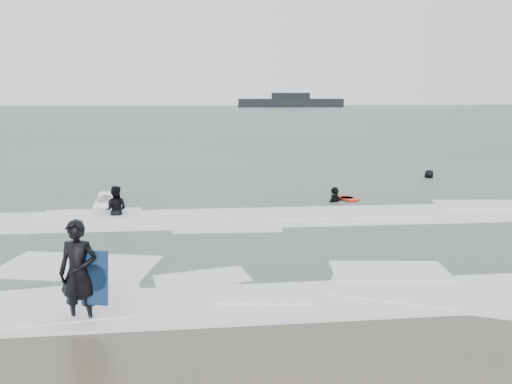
{
  "coord_description": "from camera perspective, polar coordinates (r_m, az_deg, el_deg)",
  "views": [
    {
      "loc": [
        -1.33,
        -9.59,
        4.0
      ],
      "look_at": [
        0.0,
        5.0,
        1.1
      ],
      "focal_mm": 35.0,
      "sensor_mm": 36.0,
      "label": 1
    }
  ],
  "objects": [
    {
      "name": "ground",
      "position": [
        10.47,
        2.54,
        -11.26
      ],
      "size": [
        320.0,
        320.0,
        0.0
      ],
      "primitive_type": "plane",
      "color": "brown",
      "rests_on": "ground"
    },
    {
      "name": "sea",
      "position": [
        89.68,
        -4.41,
        8.64
      ],
      "size": [
        320.0,
        320.0,
        0.0
      ],
      "primitive_type": "plane",
      "color": "#47544C",
      "rests_on": "ground"
    },
    {
      "name": "surfer_centre",
      "position": [
        9.67,
        -19.27,
        -13.9
      ],
      "size": [
        0.77,
        0.58,
        1.89
      ],
      "primitive_type": "imported",
      "rotation": [
        0.0,
        0.0,
        -0.21
      ],
      "color": "black",
      "rests_on": "ground"
    },
    {
      "name": "surfer_wading",
      "position": [
        17.08,
        -15.7,
        -2.77
      ],
      "size": [
        0.84,
        0.68,
        1.59
      ],
      "primitive_type": "imported",
      "rotation": [
        0.0,
        0.0,
        3.03
      ],
      "color": "black",
      "rests_on": "ground"
    },
    {
      "name": "surfer_right_near",
      "position": [
        18.85,
        9.02,
        -1.19
      ],
      "size": [
        1.04,
        1.01,
        1.75
      ],
      "primitive_type": "imported",
      "rotation": [
        0.0,
        0.0,
        -2.38
      ],
      "color": "black",
      "rests_on": "ground"
    },
    {
      "name": "surfer_right_far",
      "position": [
        25.17,
        19.15,
        1.43
      ],
      "size": [
        0.92,
        0.86,
        1.58
      ],
      "primitive_type": "imported",
      "rotation": [
        0.0,
        0.0,
        -2.54
      ],
      "color": "black",
      "rests_on": "ground"
    },
    {
      "name": "surf_foam",
      "position": [
        13.93,
        0.49,
        -5.32
      ],
      "size": [
        30.03,
        9.06,
        0.09
      ],
      "color": "white",
      "rests_on": "ground"
    },
    {
      "name": "bodyboards",
      "position": [
        14.83,
        -5.63,
        -2.51
      ],
      "size": [
        9.35,
        10.29,
        1.25
      ],
      "color": "#10284D",
      "rests_on": "ground"
    },
    {
      "name": "vessel_horizon",
      "position": [
        150.5,
        3.97,
        10.23
      ],
      "size": [
        30.88,
        5.51,
        4.19
      ],
      "color": "black",
      "rests_on": "ground"
    }
  ]
}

